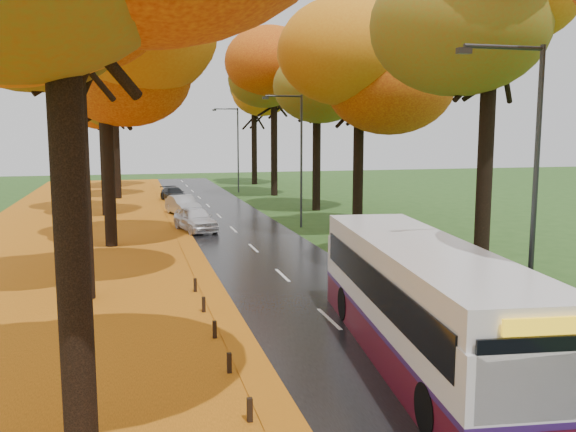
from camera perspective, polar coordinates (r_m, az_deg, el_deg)
name	(u,v)px	position (r m, az deg, el deg)	size (l,w,h in m)	color
road	(249,245)	(31.60, -3.62, -2.71)	(6.50, 90.00, 0.04)	black
centre_line	(249,244)	(31.59, -3.62, -2.66)	(0.12, 90.00, 0.01)	silver
leaf_verge	(66,254)	(31.20, -20.10, -3.34)	(12.00, 90.00, 0.02)	#8B480C
leaf_drift	(190,247)	(31.17, -9.14, -2.90)	(0.90, 90.00, 0.01)	orange
trees_left	(98,57)	(32.78, -17.32, 14.05)	(9.20, 74.00, 13.88)	black
trees_right	(369,61)	(35.15, 7.55, 14.15)	(9.30, 74.20, 13.96)	black
streetlamp_near	(527,177)	(16.74, 21.48, 3.45)	(2.45, 0.18, 8.00)	#333538
streetlamp_mid	(297,150)	(36.84, 0.88, 6.18)	(2.45, 0.18, 8.00)	#333538
streetlamp_far	(235,143)	(58.33, -4.95, 6.82)	(2.45, 0.18, 8.00)	#333538
bus	(421,300)	(16.02, 12.36, -7.64)	(4.00, 11.63, 3.00)	#4F0C1B
car_white	(195,219)	(36.09, -8.66, -0.26)	(1.68, 4.18, 1.42)	silver
car_silver	(183,205)	(43.06, -9.80, 1.00)	(1.44, 4.12, 1.36)	#9A9DA1
car_dark	(174,194)	(52.01, -10.65, 2.04)	(1.58, 3.90, 1.13)	black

